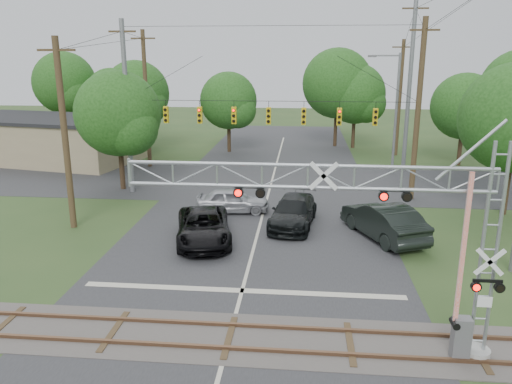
# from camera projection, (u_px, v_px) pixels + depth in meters

# --- Properties ---
(ground) EXTENTS (160.00, 160.00, 0.00)m
(ground) POSITION_uv_depth(u_px,v_px,m) (219.00, 375.00, 14.80)
(ground) COLOR #2D4520
(ground) RESTS_ON ground
(road_main) EXTENTS (14.00, 90.00, 0.02)m
(road_main) POSITION_uv_depth(u_px,v_px,m) (253.00, 249.00, 24.40)
(road_main) COLOR #2B2B2E
(road_main) RESTS_ON ground
(road_cross) EXTENTS (90.00, 12.00, 0.02)m
(road_cross) POSITION_uv_depth(u_px,v_px,m) (272.00, 181.00, 37.84)
(road_cross) COLOR #2B2B2E
(road_cross) RESTS_ON ground
(railroad_track) EXTENTS (90.00, 3.20, 0.17)m
(railroad_track) POSITION_uv_depth(u_px,v_px,m) (229.00, 338.00, 16.71)
(railroad_track) COLOR #4A4340
(railroad_track) RESTS_ON ground
(crossing_gantry) EXTENTS (11.34, 0.88, 6.86)m
(crossing_gantry) POSITION_uv_depth(u_px,v_px,m) (378.00, 225.00, 14.82)
(crossing_gantry) COLOR #999993
(crossing_gantry) RESTS_ON ground
(traffic_signal_span) EXTENTS (19.34, 0.36, 11.50)m
(traffic_signal_span) POSITION_uv_depth(u_px,v_px,m) (282.00, 112.00, 32.43)
(traffic_signal_span) COLOR slate
(traffic_signal_span) RESTS_ON ground
(pickup_black) EXTENTS (3.78, 6.12, 1.58)m
(pickup_black) POSITION_uv_depth(u_px,v_px,m) (204.00, 227.00, 25.30)
(pickup_black) COLOR black
(pickup_black) RESTS_ON ground
(car_dark) EXTENTS (2.91, 5.72, 1.59)m
(car_dark) POSITION_uv_depth(u_px,v_px,m) (293.00, 212.00, 27.75)
(car_dark) COLOR black
(car_dark) RESTS_ON ground
(sedan_silver) EXTENTS (4.50, 2.13, 1.49)m
(sedan_silver) POSITION_uv_depth(u_px,v_px,m) (233.00, 200.00, 30.13)
(sedan_silver) COLOR #939499
(sedan_silver) RESTS_ON ground
(suv_dark) EXTENTS (4.13, 6.00, 1.87)m
(suv_dark) POSITION_uv_depth(u_px,v_px,m) (383.00, 221.00, 25.79)
(suv_dark) COLOR black
(suv_dark) RESTS_ON ground
(commercial_building) EXTENTS (18.17, 11.69, 3.92)m
(commercial_building) POSITION_uv_depth(u_px,v_px,m) (45.00, 139.00, 45.06)
(commercial_building) COLOR #8B7C5C
(commercial_building) RESTS_ON ground
(streetlight) EXTENTS (2.51, 0.26, 9.43)m
(streetlight) POSITION_uv_depth(u_px,v_px,m) (394.00, 108.00, 38.92)
(streetlight) COLOR slate
(streetlight) RESTS_ON ground
(utility_poles) EXTENTS (24.42, 27.27, 14.07)m
(utility_poles) POSITION_uv_depth(u_px,v_px,m) (319.00, 101.00, 34.27)
(utility_poles) COLOR #41311E
(utility_poles) RESTS_ON ground
(treeline) EXTENTS (52.68, 31.26, 10.06)m
(treeline) POSITION_uv_depth(u_px,v_px,m) (277.00, 94.00, 46.05)
(treeline) COLOR #342618
(treeline) RESTS_ON ground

